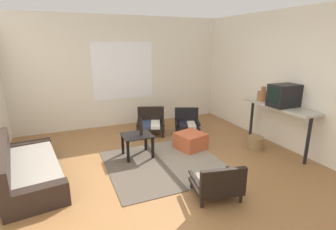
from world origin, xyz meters
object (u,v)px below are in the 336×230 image
(armchair_by_window, at_px, (151,122))
(armchair_striped_foreground, at_px, (218,183))
(wicker_basket, at_px, (255,143))
(couch, at_px, (27,170))
(crt_television, at_px, (284,95))
(console_shelf, at_px, (278,110))
(glass_bottle, at_px, (141,128))
(clay_vase, at_px, (263,96))
(armchair_corner, at_px, (187,122))
(ottoman_orange, at_px, (190,141))
(coffee_table, at_px, (137,140))

(armchair_by_window, relative_size, armchair_striped_foreground, 1.13)
(armchair_by_window, relative_size, wicker_basket, 2.66)
(armchair_by_window, bearing_deg, couch, -151.15)
(armchair_by_window, xyz_separation_m, crt_television, (1.96, -2.00, 0.86))
(console_shelf, relative_size, wicker_basket, 5.03)
(armchair_by_window, bearing_deg, glass_bottle, -116.97)
(couch, bearing_deg, wicker_basket, -5.18)
(couch, distance_m, armchair_by_window, 2.85)
(clay_vase, bearing_deg, glass_bottle, 173.78)
(armchair_by_window, distance_m, armchair_corner, 0.85)
(wicker_basket, bearing_deg, armchair_striped_foreground, -145.44)
(armchair_corner, xyz_separation_m, crt_television, (1.19, -1.63, 0.85))
(armchair_striped_foreground, bearing_deg, glass_bottle, 107.57)
(wicker_basket, bearing_deg, crt_television, -35.37)
(couch, height_order, wicker_basket, couch)
(couch, distance_m, armchair_corner, 3.41)
(ottoman_orange, bearing_deg, armchair_striped_foreground, -105.66)
(glass_bottle, bearing_deg, wicker_basket, -14.64)
(crt_television, bearing_deg, coffee_table, 162.08)
(ottoman_orange, bearing_deg, crt_television, -26.88)
(couch, height_order, armchair_corner, couch)
(coffee_table, relative_size, clay_vase, 1.87)
(coffee_table, distance_m, glass_bottle, 0.24)
(console_shelf, bearing_deg, ottoman_orange, 156.14)
(couch, relative_size, crt_television, 3.74)
(couch, bearing_deg, coffee_table, 7.11)
(armchair_striped_foreground, distance_m, armchair_corner, 2.65)
(wicker_basket, bearing_deg, ottoman_orange, 155.93)
(coffee_table, relative_size, armchair_by_window, 0.66)
(console_shelf, xyz_separation_m, crt_television, (-0.00, -0.10, 0.31))
(crt_television, relative_size, wicker_basket, 1.75)
(armchair_corner, bearing_deg, armchair_striped_foreground, -108.02)
(ottoman_orange, relative_size, glass_bottle, 1.65)
(crt_television, distance_m, wicker_basket, 1.08)
(couch, relative_size, glass_bottle, 6.48)
(ottoman_orange, xyz_separation_m, crt_television, (1.54, -0.78, 0.96))
(couch, distance_m, coffee_table, 1.84)
(clay_vase, bearing_deg, couch, 179.03)
(armchair_corner, bearing_deg, wicker_basket, -58.66)
(couch, relative_size, armchair_striped_foreground, 2.78)
(couch, xyz_separation_m, armchair_striped_foreground, (2.44, -1.51, 0.03))
(crt_television, bearing_deg, console_shelf, 88.15)
(crt_television, relative_size, glass_bottle, 1.73)
(coffee_table, height_order, armchair_by_window, armchair_by_window)
(console_shelf, bearing_deg, armchair_striped_foreground, -153.82)
(crt_television, distance_m, glass_bottle, 2.74)
(couch, xyz_separation_m, armchair_by_window, (2.50, 1.38, 0.06))
(armchair_striped_foreground, relative_size, clay_vase, 2.50)
(armchair_corner, xyz_separation_m, glass_bottle, (-1.36, -0.80, 0.29))
(couch, height_order, crt_television, crt_television)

